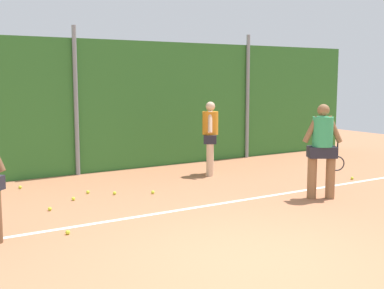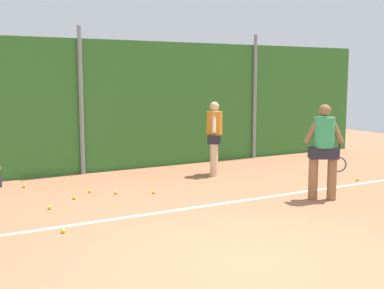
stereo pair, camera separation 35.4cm
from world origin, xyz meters
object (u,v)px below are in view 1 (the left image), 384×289
Objects in this scene: player_backcourt_far at (210,134)px; tennis_ball_6 at (68,232)px; tennis_ball_12 at (88,192)px; tennis_ball_13 at (20,187)px; tennis_ball_2 at (153,192)px; tennis_ball_10 at (309,178)px; tennis_ball_4 at (115,193)px; player_foreground_near at (322,146)px; tennis_ball_5 at (73,199)px; tennis_ball_11 at (352,178)px; tennis_ball_7 at (50,209)px.

tennis_ball_6 is (-4.23, -2.68, -0.92)m from player_backcourt_far.
player_backcourt_far is 3.25m from tennis_ball_12.
tennis_ball_12 is at bearing 131.88° from player_backcourt_far.
player_backcourt_far reaches higher than tennis_ball_13.
tennis_ball_13 is at bearing 139.15° from tennis_ball_2.
tennis_ball_10 and tennis_ball_13 have the same top height.
tennis_ball_4 is at bearing -46.20° from tennis_ball_13.
player_foreground_near is at bearing -35.65° from tennis_ball_4.
tennis_ball_5 is 6.01m from tennis_ball_11.
tennis_ball_12 is 1.52m from tennis_ball_13.
tennis_ball_5 is 1.00× the size of tennis_ball_7.
player_backcourt_far is 4.28m from tennis_ball_13.
tennis_ball_11 is at bearing 4.78° from tennis_ball_6.
tennis_ball_13 is at bearing 114.46° from player_backcourt_far.
tennis_ball_2 is 0.73m from tennis_ball_4.
tennis_ball_2 is 3.60m from tennis_ball_10.
tennis_ball_10 is 0.96m from tennis_ball_11.
tennis_ball_11 is (4.37, -1.08, 0.00)m from tennis_ball_2.
tennis_ball_12 is (-3.57, 2.62, -0.95)m from player_foreground_near.
tennis_ball_13 is at bearing 171.96° from player_foreground_near.
tennis_ball_4 is at bearing 164.46° from tennis_ball_11.
tennis_ball_7 is (-4.08, -1.25, -0.92)m from player_backcourt_far.
player_foreground_near reaches higher than tennis_ball_7.
tennis_ball_6 and tennis_ball_12 have the same top height.
tennis_ball_2 is 2.74m from tennis_ball_6.
tennis_ball_12 and tennis_ball_13 have the same top height.
player_foreground_near is at bearing -154.89° from tennis_ball_11.
tennis_ball_10 is at bearing -12.20° from tennis_ball_4.
player_foreground_near is 6.00m from tennis_ball_13.
player_foreground_near is 26.57× the size of tennis_ball_12.
tennis_ball_2 is 2.06m from tennis_ball_7.
tennis_ball_4 is 4.30m from tennis_ball_10.
player_foreground_near is 4.67m from tennis_ball_5.
tennis_ball_7 is (0.15, 1.43, 0.00)m from tennis_ball_6.
tennis_ball_4 and tennis_ball_10 have the same top height.
tennis_ball_7 is (-0.57, -0.49, 0.00)m from tennis_ball_5.
player_backcourt_far reaches higher than tennis_ball_4.
tennis_ball_11 and tennis_ball_12 have the same top height.
tennis_ball_10 is (5.75, 1.04, 0.00)m from tennis_ball_6.
tennis_ball_13 is (-4.11, 0.75, -0.92)m from player_backcourt_far.
tennis_ball_2 is at bearing -31.97° from tennis_ball_12.
tennis_ball_2 and tennis_ball_12 have the same top height.
tennis_ball_2 is at bearing -25.69° from tennis_ball_4.
tennis_ball_11 is (6.42, -0.88, 0.00)m from tennis_ball_7.
player_foreground_near reaches higher than tennis_ball_5.
tennis_ball_7 is at bearing -138.77° from tennis_ball_12.
tennis_ball_12 is at bearing 63.65° from tennis_ball_6.
player_foreground_near is 26.57× the size of tennis_ball_5.
tennis_ball_2 is at bearing -11.02° from tennis_ball_5.
tennis_ball_6 is 1.00× the size of tennis_ball_12.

